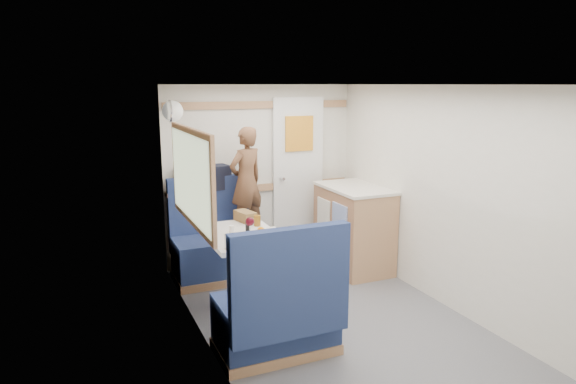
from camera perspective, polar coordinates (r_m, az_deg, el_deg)
name	(u,v)px	position (r m, az deg, el deg)	size (l,w,h in m)	color
floor	(362,346)	(4.22, 8.26, -16.56)	(4.50, 4.50, 0.00)	#515156
ceiling	(371,85)	(3.72, 9.19, 11.70)	(4.50, 4.50, 0.00)	silver
wall_back	(261,174)	(5.83, -3.04, 1.98)	(2.20, 0.02, 2.00)	silver
wall_left	(223,240)	(3.41, -7.25, -5.29)	(0.02, 4.50, 2.00)	silver
wall_right	(481,208)	(4.52, 20.64, -1.71)	(0.02, 4.50, 2.00)	silver
oak_trim_low	(262,188)	(5.84, -2.96, 0.50)	(2.15, 0.02, 0.08)	#906041
oak_trim_high	(261,105)	(5.73, -3.06, 9.65)	(2.15, 0.02, 0.08)	#906041
side_window	(190,177)	(4.31, -10.80, 1.61)	(0.04, 1.30, 0.72)	#B2BDA1
rear_door	(298,174)	(5.98, 1.12, 1.96)	(0.62, 0.12, 1.86)	white
dinette_table	(242,250)	(4.58, -5.18, -6.43)	(0.62, 0.92, 0.72)	white
bench_far	(216,250)	(5.45, -7.99, -6.42)	(0.90, 0.59, 1.05)	#17234C
bench_near	(279,318)	(3.93, -1.04, -13.80)	(0.90, 0.59, 1.05)	#17234C
ledge	(208,191)	(5.54, -8.87, 0.07)	(0.90, 0.14, 0.04)	#906041
dome_light	(173,111)	(5.09, -12.71, 8.76)	(0.20, 0.20, 0.20)	white
galley_counter	(353,227)	(5.68, 7.29, -3.91)	(0.57, 0.92, 0.92)	#906041
person	(246,181)	(5.35, -4.67, 1.22)	(0.41, 0.27, 1.13)	brown
duffel_bag	(204,178)	(5.51, -9.32, 1.53)	(0.53, 0.25, 0.25)	black
tray	(265,234)	(4.48, -2.58, -4.65)	(0.26, 0.35, 0.02)	white
orange_fruit	(261,231)	(4.42, -3.03, -4.31)	(0.07, 0.07, 0.07)	#EB550A
cheese_block	(261,237)	(4.30, -3.07, -5.01)	(0.09, 0.06, 0.03)	#D4C67A
wine_glass	(250,222)	(4.41, -4.26, -3.38)	(0.08, 0.08, 0.17)	white
tumbler_left	(229,242)	(4.11, -6.59, -5.51)	(0.07, 0.07, 0.12)	white
tumbler_mid	(213,219)	(4.83, -8.31, -2.95)	(0.07, 0.07, 0.11)	white
beer_glass	(257,221)	(4.74, -3.44, -3.20)	(0.06, 0.06, 0.10)	#885613
pepper_grinder	(248,227)	(4.54, -4.51, -3.86)	(0.04, 0.04, 0.11)	black
salt_grinder	(232,231)	(4.43, -6.28, -4.35)	(0.04, 0.04, 0.10)	white
bread_loaf	(245,216)	(4.91, -4.77, -2.71)	(0.13, 0.23, 0.10)	#8C603B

